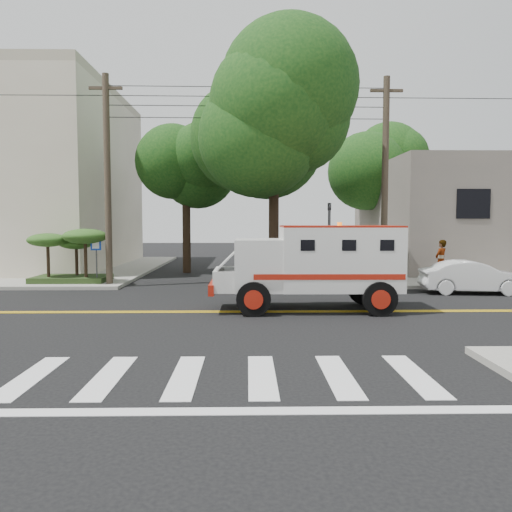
{
  "coord_description": "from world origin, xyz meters",
  "views": [
    {
      "loc": [
        0.33,
        -15.43,
        2.83
      ],
      "look_at": [
        0.64,
        2.13,
        1.6
      ],
      "focal_mm": 35.0,
      "sensor_mm": 36.0,
      "label": 1
    }
  ],
  "objects_px": {
    "armored_truck": "(315,262)",
    "pedestrian_b": "(380,259)",
    "pedestrian_a": "(441,260)",
    "parked_sedan": "(473,277)"
  },
  "relations": [
    {
      "from": "parked_sedan",
      "to": "pedestrian_b",
      "type": "xyz_separation_m",
      "value": [
        -2.52,
        4.17,
        0.39
      ]
    },
    {
      "from": "pedestrian_a",
      "to": "parked_sedan",
      "type": "bearing_deg",
      "value": 53.81
    },
    {
      "from": "parked_sedan",
      "to": "pedestrian_b",
      "type": "distance_m",
      "value": 4.89
    },
    {
      "from": "parked_sedan",
      "to": "pedestrian_a",
      "type": "xyz_separation_m",
      "value": [
        -0.14,
        2.87,
        0.43
      ]
    },
    {
      "from": "pedestrian_a",
      "to": "pedestrian_b",
      "type": "distance_m",
      "value": 2.72
    },
    {
      "from": "armored_truck",
      "to": "pedestrian_b",
      "type": "relative_size",
      "value": 3.37
    },
    {
      "from": "armored_truck",
      "to": "pedestrian_a",
      "type": "distance_m",
      "value": 9.13
    },
    {
      "from": "armored_truck",
      "to": "parked_sedan",
      "type": "distance_m",
      "value": 7.58
    },
    {
      "from": "pedestrian_b",
      "to": "parked_sedan",
      "type": "bearing_deg",
      "value": 150.49
    },
    {
      "from": "parked_sedan",
      "to": "pedestrian_a",
      "type": "bearing_deg",
      "value": 8.69
    }
  ]
}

